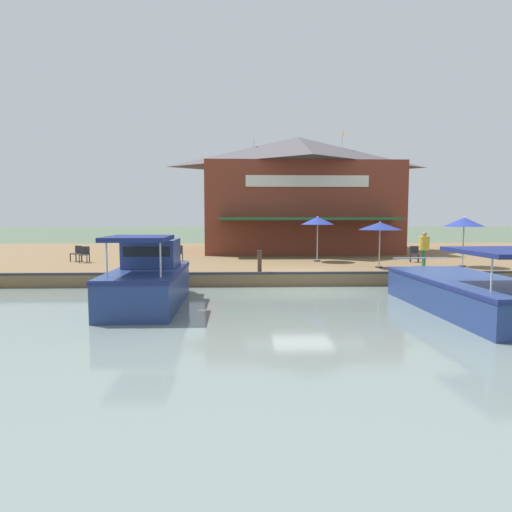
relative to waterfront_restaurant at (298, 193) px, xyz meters
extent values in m
plane|color=#4C5B47|center=(13.79, -1.48, -4.69)|extent=(220.00, 220.00, 0.00)
cube|color=brown|center=(2.79, -1.48, -4.39)|extent=(22.00, 56.00, 0.60)
cube|color=#2D2D33|center=(13.69, -1.48, -4.04)|extent=(0.20, 50.40, 0.10)
cube|color=brown|center=(-0.02, 0.00, -1.13)|extent=(9.47, 12.62, 5.92)
pyramid|color=#4C474C|center=(-0.02, 0.00, 2.89)|extent=(9.94, 13.25, 2.12)
cube|color=#235633|center=(5.61, 0.00, -1.79)|extent=(1.80, 10.73, 0.16)
cube|color=silver|center=(4.75, 0.00, 0.50)|extent=(0.08, 7.57, 0.70)
cylinder|color=silver|center=(-0.02, 3.15, 3.09)|extent=(0.06, 0.06, 2.53)
cube|color=orange|center=(0.16, 3.15, 4.20)|extent=(0.36, 0.03, 0.24)
cylinder|color=silver|center=(-0.02, -3.15, 2.80)|extent=(0.06, 0.06, 1.94)
cube|color=gold|center=(0.16, -3.15, 3.61)|extent=(0.36, 0.03, 0.24)
cylinder|color=#B7B7B7|center=(8.32, 0.05, -2.96)|extent=(0.06, 0.06, 2.27)
cylinder|color=#2D2D33|center=(8.32, 0.05, -4.06)|extent=(0.36, 0.36, 0.06)
cone|color=navy|center=(8.32, 0.05, -1.88)|extent=(1.78, 1.78, 0.42)
cone|color=white|center=(8.32, 0.05, -1.86)|extent=(1.10, 1.10, 0.33)
sphere|color=white|center=(8.32, 0.05, -1.68)|extent=(0.08, 0.08, 0.08)
cylinder|color=#B7B7B7|center=(11.15, 6.68, -2.97)|extent=(0.06, 0.06, 2.24)
cylinder|color=#2D2D33|center=(11.15, 6.68, -4.06)|extent=(0.36, 0.36, 0.06)
cone|color=navy|center=(11.15, 6.68, -1.92)|extent=(1.87, 1.87, 0.44)
cone|color=white|center=(11.15, 6.68, -1.90)|extent=(1.16, 1.16, 0.35)
sphere|color=white|center=(11.15, 6.68, -1.70)|extent=(0.08, 0.08, 0.08)
cylinder|color=#B7B7B7|center=(11.46, 2.48, -3.07)|extent=(0.06, 0.06, 2.04)
cylinder|color=#2D2D33|center=(11.46, 2.48, -4.06)|extent=(0.36, 0.36, 0.06)
cone|color=navy|center=(11.46, 2.48, -2.10)|extent=(2.00, 2.00, 0.36)
cone|color=yellow|center=(11.46, 2.48, -2.08)|extent=(1.24, 1.24, 0.28)
sphere|color=yellow|center=(11.46, 2.48, -1.93)|extent=(0.08, 0.08, 0.08)
cube|color=#2D2D33|center=(8.15, -7.24, -3.88)|extent=(0.05, 0.05, 0.42)
cube|color=#2D2D33|center=(8.21, -7.63, -3.88)|extent=(0.05, 0.05, 0.42)
cube|color=#2D2D33|center=(7.75, -7.30, -3.88)|extent=(0.05, 0.05, 0.42)
cube|color=#2D2D33|center=(7.82, -7.69, -3.88)|extent=(0.05, 0.05, 0.42)
cube|color=#2D2D33|center=(7.98, -7.47, -3.67)|extent=(0.50, 0.50, 0.05)
cube|color=#2D2D33|center=(7.78, -7.50, -3.44)|extent=(0.11, 0.44, 0.40)
cube|color=#2D2D33|center=(8.75, -12.15, -3.88)|extent=(0.04, 0.04, 0.42)
cube|color=#2D2D33|center=(8.76, -12.55, -3.88)|extent=(0.04, 0.04, 0.42)
cube|color=#2D2D33|center=(8.35, -12.15, -3.88)|extent=(0.04, 0.04, 0.42)
cube|color=#2D2D33|center=(8.36, -12.55, -3.88)|extent=(0.04, 0.04, 0.42)
cube|color=#2D2D33|center=(8.56, -12.35, -3.67)|extent=(0.44, 0.44, 0.05)
cube|color=#2D2D33|center=(8.36, -12.35, -3.44)|extent=(0.04, 0.44, 0.40)
cube|color=#2D2D33|center=(8.20, -12.92, -3.88)|extent=(0.05, 0.05, 0.42)
cube|color=#2D2D33|center=(8.03, -13.28, -3.88)|extent=(0.05, 0.05, 0.42)
cube|color=#2D2D33|center=(7.84, -12.75, -3.88)|extent=(0.05, 0.05, 0.42)
cube|color=#2D2D33|center=(7.67, -13.11, -3.88)|extent=(0.05, 0.05, 0.42)
cube|color=#2D2D33|center=(7.93, -13.01, -3.67)|extent=(0.59, 0.59, 0.05)
cube|color=#2D2D33|center=(7.75, -12.93, -3.44)|extent=(0.22, 0.42, 0.40)
cube|color=#2D2D33|center=(9.14, 5.31, -3.88)|extent=(0.05, 0.05, 0.42)
cube|color=#2D2D33|center=(9.04, 4.93, -3.88)|extent=(0.05, 0.05, 0.42)
cube|color=#2D2D33|center=(8.76, 5.42, -3.88)|extent=(0.05, 0.05, 0.42)
cube|color=#2D2D33|center=(8.65, 5.03, -3.88)|extent=(0.05, 0.05, 0.42)
cube|color=#2D2D33|center=(8.90, 5.17, -3.67)|extent=(0.54, 0.54, 0.05)
cube|color=#2D2D33|center=(8.70, 5.23, -3.44)|extent=(0.16, 0.43, 0.40)
cylinder|color=#337547|center=(11.44, 4.66, -3.68)|extent=(0.13, 0.13, 0.83)
cylinder|color=#337547|center=(11.27, 4.68, -3.68)|extent=(0.13, 0.13, 0.83)
cylinder|color=gold|center=(11.35, 4.67, -2.94)|extent=(0.48, 0.48, 0.66)
sphere|color=#9E7051|center=(11.35, 4.67, -2.50)|extent=(0.22, 0.22, 0.22)
cube|color=navy|center=(19.03, 3.10, -4.09)|extent=(7.04, 3.06, 1.04)
ellipsoid|color=navy|center=(15.57, 2.95, -4.09)|extent=(2.55, 2.73, 1.04)
cube|color=navy|center=(19.03, 3.10, -3.65)|extent=(7.12, 3.10, 0.10)
cube|color=navy|center=(20.66, 3.17, -2.61)|extent=(3.05, 2.48, 0.12)
cylinder|color=silver|center=(21.59, 2.24, -3.09)|extent=(0.05, 0.05, 0.96)
cylinder|color=silver|center=(15.29, 2.94, -3.27)|extent=(0.13, 2.21, 0.04)
cube|color=navy|center=(17.80, -7.19, -4.00)|extent=(5.25, 2.22, 1.23)
ellipsoid|color=navy|center=(15.18, -7.21, -4.00)|extent=(1.86, 2.08, 1.23)
cube|color=navy|center=(17.80, -7.19, -3.47)|extent=(5.31, 2.26, 0.10)
cube|color=navy|center=(16.87, -7.20, -2.91)|extent=(1.93, 1.76, 0.95)
cube|color=black|center=(17.81, -7.19, -2.80)|extent=(0.07, 1.53, 0.33)
cube|color=navy|center=(19.03, -7.18, -2.30)|extent=(2.23, 1.87, 0.13)
cylinder|color=silver|center=(19.69, -6.41, -2.84)|extent=(0.05, 0.05, 1.09)
cylinder|color=silver|center=(19.70, -7.94, -2.84)|extent=(0.05, 0.05, 1.09)
cylinder|color=#473323|center=(13.44, -3.29, -3.62)|extent=(0.18, 0.18, 0.96)
cylinder|color=#2D2D33|center=(13.44, -3.29, -3.12)|extent=(0.22, 0.22, 0.04)
cylinder|color=brown|center=(-3.95, -1.97, -2.44)|extent=(0.31, 0.31, 3.32)
sphere|color=#387033|center=(-3.95, -1.97, 0.56)|extent=(3.57, 3.57, 3.57)
sphere|color=#387033|center=(-3.24, -2.50, 0.20)|extent=(2.50, 2.50, 2.50)
camera|label=1|loc=(32.80, -4.12, -1.62)|focal=32.00mm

